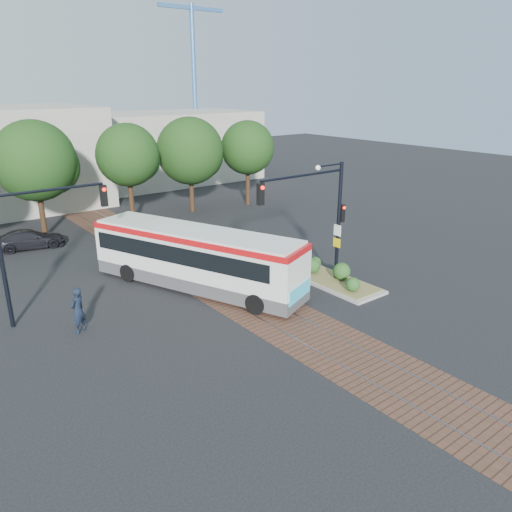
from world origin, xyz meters
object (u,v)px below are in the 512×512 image
at_px(city_bus, 195,256).
at_px(traffic_island, 333,277).
at_px(officer, 78,310).
at_px(parked_car, 29,239).
at_px(signal_pole_main, 322,207).
at_px(signal_pole_left, 28,235).

distance_m(city_bus, traffic_island, 7.15).
height_order(officer, parked_car, officer).
distance_m(traffic_island, officer, 12.52).
bearing_deg(signal_pole_main, signal_pole_left, 158.55).
bearing_deg(signal_pole_left, city_bus, -8.63).
distance_m(signal_pole_left, parked_car, 11.48).
bearing_deg(signal_pole_main, officer, 167.11).
distance_m(city_bus, officer, 6.45).
bearing_deg(signal_pole_main, traffic_island, -5.36).
height_order(signal_pole_main, signal_pole_left, signal_pole_main).
bearing_deg(traffic_island, parked_car, 124.65).
xyz_separation_m(signal_pole_main, officer, (-11.26, 2.58, -3.18)).
height_order(traffic_island, parked_car, parked_car).
height_order(traffic_island, signal_pole_main, signal_pole_main).
xyz_separation_m(signal_pole_left, officer, (0.97, -2.23, -2.89)).
bearing_deg(parked_car, city_bus, -146.82).
xyz_separation_m(traffic_island, signal_pole_main, (-0.96, 0.09, 3.83)).
distance_m(traffic_island, signal_pole_main, 3.95).
bearing_deg(signal_pole_main, parked_car, 122.35).
relative_size(signal_pole_main, signal_pole_left, 1.00).
bearing_deg(traffic_island, signal_pole_left, 159.64).
bearing_deg(signal_pole_left, signal_pole_main, -21.45).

